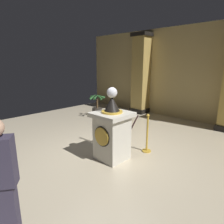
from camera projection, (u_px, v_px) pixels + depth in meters
ground_plane at (108, 150)px, 5.39m from camera, size 10.71×10.71×0.00m
back_wall at (185, 74)px, 8.13m from camera, size 10.71×0.16×3.79m
pedestal_clock at (112, 131)px, 4.78m from camera, size 0.84×0.84×1.79m
stanchion_near at (147, 139)px, 5.25m from camera, size 0.24×0.24×1.05m
stanchion_far at (99, 133)px, 5.76m from camera, size 0.24×0.24×0.98m
velvet_rope at (122, 121)px, 5.40m from camera, size 0.96×0.95×0.22m
column_left at (141, 75)px, 9.18m from camera, size 0.78×0.78×3.64m
potted_palm_left at (97, 109)px, 8.67m from camera, size 0.71×0.63×1.08m
bystander_guest at (2, 181)px, 2.44m from camera, size 0.39×0.42×1.72m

